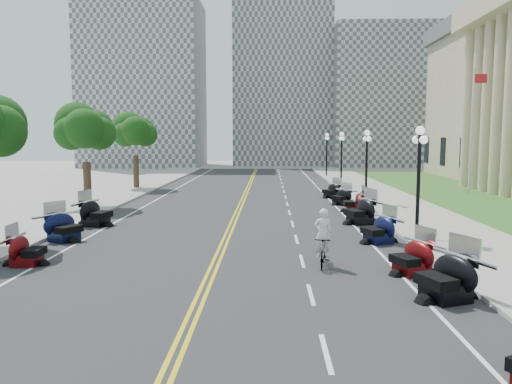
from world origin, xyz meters
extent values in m
plane|color=gray|center=(0.00, 0.00, 0.00)|extent=(160.00, 160.00, 0.00)
cube|color=#333335|center=(0.00, 10.00, 0.00)|extent=(16.00, 90.00, 0.01)
cube|color=yellow|center=(-0.12, 10.00, 0.01)|extent=(0.12, 90.00, 0.00)
cube|color=yellow|center=(0.12, 10.00, 0.01)|extent=(0.12, 90.00, 0.00)
cube|color=white|center=(6.40, 10.00, 0.01)|extent=(0.12, 90.00, 0.00)
cube|color=white|center=(-6.40, 10.00, 0.01)|extent=(0.12, 90.00, 0.00)
cube|color=white|center=(3.20, -8.00, 0.01)|extent=(0.12, 2.00, 0.00)
cube|color=white|center=(3.20, -4.00, 0.01)|extent=(0.12, 2.00, 0.00)
cube|color=white|center=(3.20, 0.00, 0.01)|extent=(0.12, 2.00, 0.00)
cube|color=white|center=(3.20, 4.00, 0.01)|extent=(0.12, 2.00, 0.00)
cube|color=white|center=(3.20, 8.00, 0.01)|extent=(0.12, 2.00, 0.00)
cube|color=white|center=(3.20, 12.00, 0.01)|extent=(0.12, 2.00, 0.00)
cube|color=white|center=(3.20, 16.00, 0.01)|extent=(0.12, 2.00, 0.00)
cube|color=white|center=(3.20, 20.00, 0.01)|extent=(0.12, 2.00, 0.00)
cube|color=white|center=(3.20, 24.00, 0.01)|extent=(0.12, 2.00, 0.00)
cube|color=white|center=(3.20, 28.00, 0.01)|extent=(0.12, 2.00, 0.00)
cube|color=white|center=(3.20, 32.00, 0.01)|extent=(0.12, 2.00, 0.00)
cube|color=white|center=(3.20, 36.00, 0.01)|extent=(0.12, 2.00, 0.00)
cube|color=white|center=(3.20, 40.00, 0.01)|extent=(0.12, 2.00, 0.00)
cube|color=white|center=(3.20, 44.00, 0.01)|extent=(0.12, 2.00, 0.00)
cube|color=white|center=(3.20, 48.00, 0.01)|extent=(0.12, 2.00, 0.00)
cube|color=white|center=(3.20, 52.00, 0.01)|extent=(0.12, 2.00, 0.00)
cube|color=#9E9991|center=(10.50, 10.00, 0.07)|extent=(5.00, 90.00, 0.15)
cube|color=#9E9991|center=(-10.50, 10.00, 0.07)|extent=(5.00, 90.00, 0.15)
cube|color=#356023|center=(17.50, 18.00, 0.05)|extent=(9.00, 60.00, 0.10)
cube|color=gray|center=(-18.00, 62.00, 13.00)|extent=(18.00, 14.00, 26.00)
cube|color=gray|center=(4.00, 68.00, 15.00)|extent=(16.00, 12.00, 30.00)
cube|color=gray|center=(22.00, 65.00, 11.00)|extent=(20.00, 14.00, 22.00)
imported|color=#A51414|center=(3.88, -0.78, 0.56)|extent=(0.81, 1.94, 1.13)
imported|color=white|center=(3.88, -0.78, 2.01)|extent=(0.64, 0.42, 1.76)
camera|label=1|loc=(1.98, -18.27, 4.60)|focal=35.00mm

